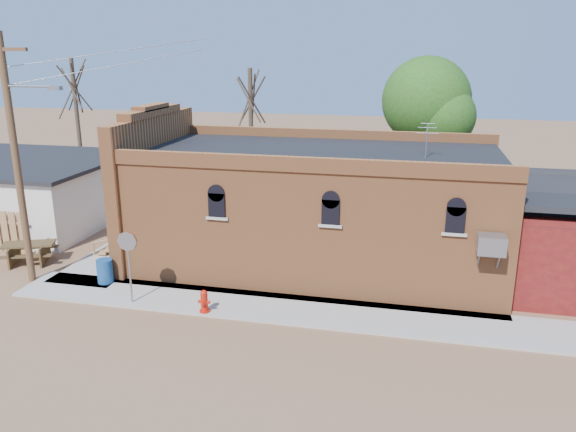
% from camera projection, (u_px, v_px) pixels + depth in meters
% --- Properties ---
extents(ground, '(120.00, 120.00, 0.00)m').
position_uv_depth(ground, '(229.00, 316.00, 18.36)').
color(ground, brown).
rests_on(ground, ground).
extents(sidewalk_south, '(19.00, 2.20, 0.08)m').
position_uv_depth(sidewalk_south, '(280.00, 308.00, 18.86)').
color(sidewalk_south, '#9E9991').
rests_on(sidewalk_south, ground).
extents(sidewalk_west, '(2.60, 10.00, 0.08)m').
position_uv_depth(sidewalk_west, '(139.00, 243.00, 25.30)').
color(sidewalk_west, '#9E9991').
rests_on(sidewalk_west, ground).
extents(brick_bar, '(16.40, 7.97, 6.30)m').
position_uv_depth(brick_bar, '(310.00, 207.00, 22.48)').
color(brick_bar, '#B26536').
rests_on(brick_bar, ground).
extents(red_shed, '(5.40, 6.40, 4.30)m').
position_uv_depth(red_shed, '(576.00, 225.00, 20.40)').
color(red_shed, '#560E14').
rests_on(red_shed, ground).
extents(utility_pole, '(3.12, 0.26, 9.00)m').
position_uv_depth(utility_pole, '(17.00, 156.00, 19.86)').
color(utility_pole, '#523921').
rests_on(utility_pole, ground).
extents(tree_bare_near, '(2.80, 2.80, 7.65)m').
position_uv_depth(tree_bare_near, '(250.00, 98.00, 29.46)').
color(tree_bare_near, '#4D3B2C').
rests_on(tree_bare_near, ground).
extents(tree_bare_far, '(2.80, 2.80, 8.16)m').
position_uv_depth(tree_bare_far, '(74.00, 86.00, 32.63)').
color(tree_bare_far, '#4D3B2C').
rests_on(tree_bare_far, ground).
extents(tree_leafy, '(4.40, 4.40, 8.15)m').
position_uv_depth(tree_leafy, '(426.00, 101.00, 28.01)').
color(tree_leafy, '#4D3B2C').
rests_on(tree_leafy, ground).
extents(fire_hydrant, '(0.46, 0.45, 0.78)m').
position_uv_depth(fire_hydrant, '(204.00, 301.00, 18.40)').
color(fire_hydrant, red).
rests_on(fire_hydrant, sidewalk_south).
extents(stop_sign, '(0.69, 0.12, 2.55)m').
position_uv_depth(stop_sign, '(128.00, 248.00, 18.67)').
color(stop_sign, gray).
rests_on(stop_sign, sidewalk_south).
extents(trash_barrel, '(0.77, 0.77, 0.89)m').
position_uv_depth(trash_barrel, '(105.00, 271.00, 20.74)').
color(trash_barrel, navy).
rests_on(trash_barrel, sidewalk_west).
extents(picnic_table, '(2.43, 2.15, 0.84)m').
position_uv_depth(picnic_table, '(29.00, 250.00, 22.87)').
color(picnic_table, '#4C391E').
rests_on(picnic_table, ground).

